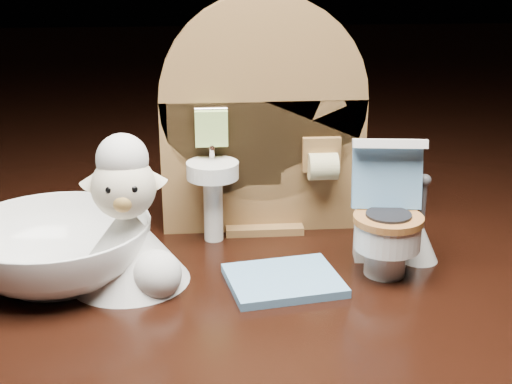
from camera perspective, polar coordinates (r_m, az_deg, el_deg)
backdrop_panel at (r=0.45m, az=0.50°, el=4.95°), size 0.13×0.05×0.15m
toy_toilet at (r=0.41m, az=10.32°, el=-2.44°), size 0.04×0.05×0.08m
bath_mat at (r=0.40m, az=2.23°, el=-7.08°), size 0.07×0.06×0.00m
toilet_brush at (r=0.43m, az=13.00°, el=-3.62°), size 0.02×0.02×0.05m
plush_lamb at (r=0.39m, az=-10.25°, el=-3.18°), size 0.07×0.07×0.09m
ceramic_bowl at (r=0.41m, az=-15.65°, el=-4.53°), size 0.13×0.13×0.03m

